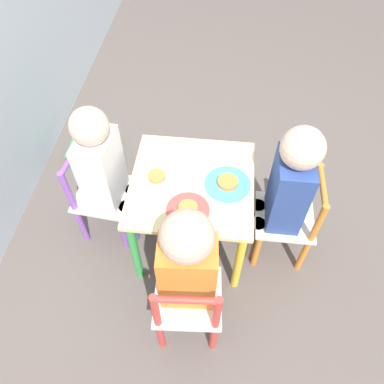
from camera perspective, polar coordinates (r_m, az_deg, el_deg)
The scene contains 12 objects.
ground_plane at distance 1.93m, azimuth 0.00°, elevation -7.08°, with size 6.00×6.00×0.00m, color #5B514C.
kids_table at distance 1.62m, azimuth 0.00°, elevation -0.22°, with size 0.51×0.51×0.46m.
chair_orange at distance 1.75m, azimuth 14.59°, elevation -4.04°, with size 0.26×0.26×0.51m.
chair_purple at distance 1.83m, azimuth -13.74°, elevation -0.48°, with size 0.28×0.28×0.51m.
chair_red at distance 1.51m, azimuth -0.66°, elevation -16.71°, with size 0.28×0.28×0.51m.
child_front at distance 1.57m, azimuth 14.06°, elevation 0.54°, with size 0.20×0.22×0.78m.
child_back at distance 1.65m, azimuth -13.14°, elevation 3.46°, with size 0.21×0.22×0.77m.
child_left at distance 1.34m, azimuth -0.63°, elevation -10.98°, with size 0.23×0.21×0.77m.
plate_front at distance 1.55m, azimuth 5.45°, elevation 1.30°, with size 0.19×0.19×0.03m.
plate_back at distance 1.57m, azimuth -5.38°, elevation 2.18°, with size 0.16×0.16×0.03m.
plate_left at distance 1.46m, azimuth -0.61°, elevation -2.70°, with size 0.17×0.17×0.03m.
storage_bin at distance 2.31m, azimuth -14.57°, elevation 5.92°, with size 0.21×0.28×0.10m.
Camera 1 is at (-0.98, -0.10, 1.66)m, focal length 35.00 mm.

